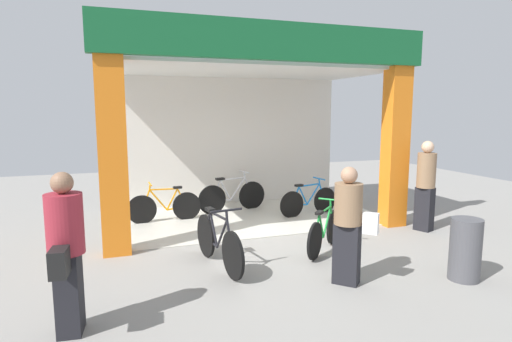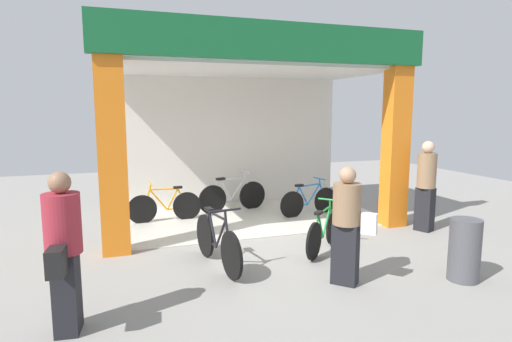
{
  "view_description": "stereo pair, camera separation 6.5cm",
  "coord_description": "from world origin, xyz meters",
  "px_view_note": "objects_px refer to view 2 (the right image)",
  "views": [
    {
      "loc": [
        -2.74,
        -7.13,
        2.36
      ],
      "look_at": [
        0.0,
        0.78,
        1.15
      ],
      "focal_mm": 29.67,
      "sensor_mm": 36.0,
      "label": 1
    },
    {
      "loc": [
        -2.68,
        -7.15,
        2.36
      ],
      "look_at": [
        0.0,
        0.78,
        1.15
      ],
      "focal_mm": 29.67,
      "sensor_mm": 36.0,
      "label": 2
    }
  ],
  "objects_px": {
    "bicycle_inside_0": "(309,201)",
    "pedestrian_1": "(347,224)",
    "pedestrian_2": "(426,184)",
    "bicycle_inside_2": "(233,196)",
    "trash_bin": "(465,250)",
    "bicycle_parked_1": "(217,242)",
    "bicycle_inside_1": "(165,206)",
    "bicycle_parked_0": "(324,232)",
    "pedestrian_0": "(64,251)"
  },
  "relations": [
    {
      "from": "bicycle_inside_1",
      "to": "bicycle_parked_1",
      "type": "bearing_deg",
      "value": -81.41
    },
    {
      "from": "pedestrian_2",
      "to": "trash_bin",
      "type": "distance_m",
      "value": 2.54
    },
    {
      "from": "bicycle_inside_1",
      "to": "bicycle_inside_2",
      "type": "height_order",
      "value": "bicycle_inside_2"
    },
    {
      "from": "pedestrian_2",
      "to": "trash_bin",
      "type": "relative_size",
      "value": 2.02
    },
    {
      "from": "bicycle_parked_0",
      "to": "pedestrian_2",
      "type": "height_order",
      "value": "pedestrian_2"
    },
    {
      "from": "trash_bin",
      "to": "bicycle_parked_1",
      "type": "bearing_deg",
      "value": 152.89
    },
    {
      "from": "bicycle_inside_1",
      "to": "trash_bin",
      "type": "relative_size",
      "value": 1.77
    },
    {
      "from": "bicycle_parked_0",
      "to": "pedestrian_1",
      "type": "relative_size",
      "value": 0.71
    },
    {
      "from": "pedestrian_2",
      "to": "bicycle_inside_0",
      "type": "bearing_deg",
      "value": 131.93
    },
    {
      "from": "bicycle_parked_0",
      "to": "pedestrian_1",
      "type": "xyz_separation_m",
      "value": [
        -0.34,
        -1.29,
        0.51
      ]
    },
    {
      "from": "bicycle_parked_1",
      "to": "pedestrian_2",
      "type": "xyz_separation_m",
      "value": [
        4.32,
        0.59,
        0.54
      ]
    },
    {
      "from": "pedestrian_1",
      "to": "bicycle_parked_1",
      "type": "bearing_deg",
      "value": 142.26
    },
    {
      "from": "pedestrian_1",
      "to": "pedestrian_0",
      "type": "bearing_deg",
      "value": -176.68
    },
    {
      "from": "pedestrian_0",
      "to": "trash_bin",
      "type": "bearing_deg",
      "value": -2.55
    },
    {
      "from": "bicycle_parked_0",
      "to": "bicycle_parked_1",
      "type": "distance_m",
      "value": 1.86
    },
    {
      "from": "pedestrian_0",
      "to": "pedestrian_2",
      "type": "height_order",
      "value": "pedestrian_2"
    },
    {
      "from": "bicycle_parked_1",
      "to": "bicycle_inside_1",
      "type": "bearing_deg",
      "value": 98.59
    },
    {
      "from": "bicycle_inside_0",
      "to": "bicycle_inside_2",
      "type": "height_order",
      "value": "bicycle_inside_2"
    },
    {
      "from": "bicycle_parked_0",
      "to": "bicycle_inside_1",
      "type": "bearing_deg",
      "value": 129.53
    },
    {
      "from": "bicycle_inside_0",
      "to": "bicycle_parked_1",
      "type": "height_order",
      "value": "bicycle_parked_1"
    },
    {
      "from": "bicycle_inside_1",
      "to": "pedestrian_0",
      "type": "bearing_deg",
      "value": -109.58
    },
    {
      "from": "bicycle_inside_2",
      "to": "pedestrian_2",
      "type": "xyz_separation_m",
      "value": [
        3.15,
        -2.73,
        0.55
      ]
    },
    {
      "from": "pedestrian_2",
      "to": "bicycle_inside_2",
      "type": "bearing_deg",
      "value": 139.12
    },
    {
      "from": "bicycle_inside_1",
      "to": "pedestrian_0",
      "type": "relative_size",
      "value": 0.89
    },
    {
      "from": "bicycle_inside_2",
      "to": "trash_bin",
      "type": "xyz_separation_m",
      "value": [
        1.97,
        -4.92,
        0.06
      ]
    },
    {
      "from": "bicycle_inside_1",
      "to": "pedestrian_2",
      "type": "relative_size",
      "value": 0.88
    },
    {
      "from": "bicycle_inside_0",
      "to": "pedestrian_2",
      "type": "distance_m",
      "value": 2.51
    },
    {
      "from": "bicycle_inside_0",
      "to": "bicycle_parked_0",
      "type": "bearing_deg",
      "value": -109.93
    },
    {
      "from": "pedestrian_2",
      "to": "trash_bin",
      "type": "bearing_deg",
      "value": -118.3
    },
    {
      "from": "pedestrian_1",
      "to": "bicycle_inside_0",
      "type": "bearing_deg",
      "value": 71.92
    },
    {
      "from": "bicycle_inside_2",
      "to": "bicycle_parked_1",
      "type": "height_order",
      "value": "bicycle_parked_1"
    },
    {
      "from": "bicycle_inside_2",
      "to": "pedestrian_2",
      "type": "height_order",
      "value": "pedestrian_2"
    },
    {
      "from": "bicycle_parked_0",
      "to": "pedestrian_2",
      "type": "distance_m",
      "value": 2.57
    },
    {
      "from": "bicycle_parked_0",
      "to": "trash_bin",
      "type": "height_order",
      "value": "trash_bin"
    },
    {
      "from": "bicycle_inside_2",
      "to": "bicycle_parked_0",
      "type": "xyz_separation_m",
      "value": [
        0.69,
        -3.21,
        -0.04
      ]
    },
    {
      "from": "bicycle_inside_0",
      "to": "pedestrian_1",
      "type": "height_order",
      "value": "pedestrian_1"
    },
    {
      "from": "bicycle_inside_0",
      "to": "pedestrian_0",
      "type": "height_order",
      "value": "pedestrian_0"
    },
    {
      "from": "bicycle_inside_2",
      "to": "pedestrian_0",
      "type": "xyz_separation_m",
      "value": [
        -3.12,
        -4.7,
        0.54
      ]
    },
    {
      "from": "bicycle_inside_1",
      "to": "pedestrian_1",
      "type": "height_order",
      "value": "pedestrian_1"
    },
    {
      "from": "bicycle_inside_1",
      "to": "pedestrian_0",
      "type": "distance_m",
      "value": 4.57
    },
    {
      "from": "bicycle_inside_2",
      "to": "bicycle_parked_0",
      "type": "height_order",
      "value": "bicycle_inside_2"
    },
    {
      "from": "bicycle_parked_0",
      "to": "bicycle_inside_0",
      "type": "bearing_deg",
      "value": 70.07
    },
    {
      "from": "bicycle_parked_1",
      "to": "bicycle_inside_0",
      "type": "bearing_deg",
      "value": 41.81
    },
    {
      "from": "bicycle_inside_0",
      "to": "pedestrian_2",
      "type": "relative_size",
      "value": 0.85
    },
    {
      "from": "pedestrian_1",
      "to": "trash_bin",
      "type": "xyz_separation_m",
      "value": [
        1.61,
        -0.43,
        -0.41
      ]
    },
    {
      "from": "bicycle_parked_1",
      "to": "bicycle_inside_2",
      "type": "bearing_deg",
      "value": 70.65
    },
    {
      "from": "pedestrian_0",
      "to": "pedestrian_2",
      "type": "bearing_deg",
      "value": 17.43
    },
    {
      "from": "bicycle_inside_2",
      "to": "pedestrian_0",
      "type": "distance_m",
      "value": 5.67
    },
    {
      "from": "bicycle_inside_2",
      "to": "trash_bin",
      "type": "relative_size",
      "value": 1.93
    },
    {
      "from": "bicycle_parked_0",
      "to": "pedestrian_1",
      "type": "bearing_deg",
      "value": -104.7
    }
  ]
}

